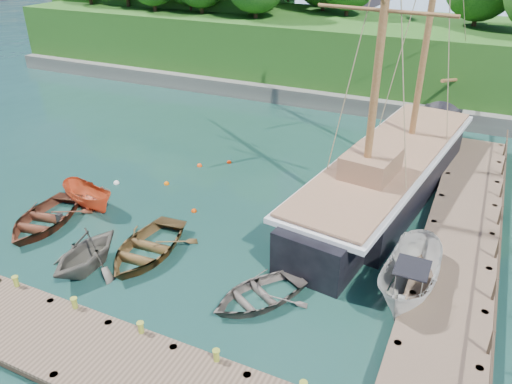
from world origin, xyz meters
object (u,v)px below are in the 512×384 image
rowboat_0 (45,225)px  rowboat_2 (147,254)px  cabin_boat_white (407,296)px  schooner (387,177)px  motorboat_orange (90,207)px  rowboat_1 (88,268)px  rowboat_3 (258,301)px

rowboat_0 → rowboat_2: size_ratio=0.99×
cabin_boat_white → schooner: bearing=111.5°
cabin_boat_white → schooner: schooner is taller
cabin_boat_white → motorboat_orange: bearing=-177.3°
rowboat_2 → schooner: schooner is taller
rowboat_0 → cabin_boat_white: 17.46m
rowboat_1 → rowboat_3: bearing=8.2°
motorboat_orange → schooner: schooner is taller
rowboat_1 → rowboat_0: bearing=156.6°
cabin_boat_white → schooner: size_ratio=0.21×
rowboat_0 → cabin_boat_white: (17.33, 2.14, 0.00)m
rowboat_2 → rowboat_0: bearing=176.8°
rowboat_1 → schooner: 16.06m
motorboat_orange → schooner: 16.08m
rowboat_2 → rowboat_3: bearing=-11.1°
rowboat_0 → cabin_boat_white: bearing=-4.4°
rowboat_0 → rowboat_1: size_ratio=1.30×
rowboat_0 → motorboat_orange: bearing=60.3°
rowboat_3 → schooner: bearing=107.7°
rowboat_3 → motorboat_orange: size_ratio=1.10×
rowboat_0 → cabin_boat_white: cabin_boat_white is taller
schooner → rowboat_3: bearing=-95.1°
rowboat_0 → rowboat_2: (6.13, 0.08, 0.00)m
rowboat_3 → cabin_boat_white: bearing=58.5°
rowboat_3 → motorboat_orange: 11.63m
rowboat_0 → rowboat_2: rowboat_2 is taller
rowboat_1 → cabin_boat_white: (12.91, 3.99, 0.00)m
motorboat_orange → cabin_boat_white: cabin_boat_white is taller
rowboat_0 → rowboat_3: 12.03m
rowboat_1 → rowboat_3: rowboat_1 is taller
motorboat_orange → cabin_boat_white: bearing=-75.7°
motorboat_orange → schooner: size_ratio=0.15×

